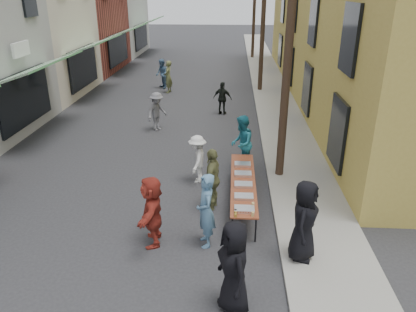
# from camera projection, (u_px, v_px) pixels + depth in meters

# --- Properties ---
(ground) EXTENTS (120.00, 120.00, 0.00)m
(ground) POSITION_uv_depth(u_px,v_px,m) (132.00, 219.00, 11.12)
(ground) COLOR #28282B
(ground) RESTS_ON ground
(sidewalk) EXTENTS (2.20, 60.00, 0.10)m
(sidewalk) POSITION_uv_depth(u_px,v_px,m) (271.00, 90.00, 24.60)
(sidewalk) COLOR gray
(sidewalk) RESTS_ON ground
(storefront_row) EXTENTS (8.00, 37.00, 9.00)m
(storefront_row) POSITION_uv_depth(u_px,v_px,m) (19.00, 19.00, 23.85)
(storefront_row) COLOR maroon
(storefront_row) RESTS_ON ground
(building_ochre) EXTENTS (10.00, 28.00, 10.00)m
(building_ochre) POSITION_uv_depth(u_px,v_px,m) (394.00, 4.00, 21.41)
(building_ochre) COLOR #AE953E
(building_ochre) RESTS_ON ground
(utility_pole_near) EXTENTS (0.26, 0.26, 9.00)m
(utility_pole_near) POSITION_uv_depth(u_px,v_px,m) (289.00, 38.00, 11.88)
(utility_pole_near) COLOR #2D2116
(utility_pole_near) RESTS_ON ground
(utility_pole_mid) EXTENTS (0.26, 0.26, 9.00)m
(utility_pole_mid) POSITION_uv_depth(u_px,v_px,m) (263.00, 13.00, 22.91)
(utility_pole_mid) COLOR #2D2116
(utility_pole_mid) RESTS_ON ground
(utility_pole_far) EXTENTS (0.26, 0.26, 9.00)m
(utility_pole_far) POSITION_uv_depth(u_px,v_px,m) (254.00, 4.00, 33.95)
(utility_pole_far) COLOR #2D2116
(utility_pole_far) RESTS_ON ground
(serving_table) EXTENTS (0.70, 4.00, 0.75)m
(serving_table) POSITION_uv_depth(u_px,v_px,m) (243.00, 182.00, 11.62)
(serving_table) COLOR brown
(serving_table) RESTS_ON ground
(catering_tray_sausage) EXTENTS (0.50, 0.33, 0.08)m
(catering_tray_sausage) POSITION_uv_depth(u_px,v_px,m) (244.00, 209.00, 10.07)
(catering_tray_sausage) COLOR maroon
(catering_tray_sausage) RESTS_ON serving_table
(catering_tray_foil_b) EXTENTS (0.50, 0.33, 0.08)m
(catering_tray_foil_b) POSITION_uv_depth(u_px,v_px,m) (244.00, 197.00, 10.67)
(catering_tray_foil_b) COLOR #B2B2B7
(catering_tray_foil_b) RESTS_ON serving_table
(catering_tray_buns) EXTENTS (0.50, 0.33, 0.08)m
(catering_tray_buns) POSITION_uv_depth(u_px,v_px,m) (243.00, 185.00, 11.31)
(catering_tray_buns) COLOR tan
(catering_tray_buns) RESTS_ON serving_table
(catering_tray_foil_d) EXTENTS (0.50, 0.33, 0.08)m
(catering_tray_foil_d) POSITION_uv_depth(u_px,v_px,m) (243.00, 174.00, 11.96)
(catering_tray_foil_d) COLOR #B2B2B7
(catering_tray_foil_d) RESTS_ON serving_table
(catering_tray_buns_end) EXTENTS (0.50, 0.33, 0.08)m
(catering_tray_buns_end) POSITION_uv_depth(u_px,v_px,m) (243.00, 164.00, 12.60)
(catering_tray_buns_end) COLOR tan
(catering_tray_buns_end) RESTS_ON serving_table
(condiment_jar_a) EXTENTS (0.07, 0.07, 0.08)m
(condiment_jar_a) POSITION_uv_depth(u_px,v_px,m) (235.00, 215.00, 9.81)
(condiment_jar_a) COLOR #A57F26
(condiment_jar_a) RESTS_ON serving_table
(condiment_jar_b) EXTENTS (0.07, 0.07, 0.08)m
(condiment_jar_b) POSITION_uv_depth(u_px,v_px,m) (235.00, 213.00, 9.90)
(condiment_jar_b) COLOR #A57F26
(condiment_jar_b) RESTS_ON serving_table
(condiment_jar_c) EXTENTS (0.07, 0.07, 0.08)m
(condiment_jar_c) POSITION_uv_depth(u_px,v_px,m) (236.00, 211.00, 9.99)
(condiment_jar_c) COLOR #A57F26
(condiment_jar_c) RESTS_ON serving_table
(cup_stack) EXTENTS (0.08, 0.08, 0.12)m
(cup_stack) POSITION_uv_depth(u_px,v_px,m) (253.00, 214.00, 9.82)
(cup_stack) COLOR tan
(cup_stack) RESTS_ON serving_table
(guest_front_a) EXTENTS (0.93, 1.12, 1.95)m
(guest_front_a) POSITION_uv_depth(u_px,v_px,m) (234.00, 267.00, 7.71)
(guest_front_a) COLOR black
(guest_front_a) RESTS_ON ground
(guest_front_b) EXTENTS (0.61, 0.78, 1.89)m
(guest_front_b) POSITION_uv_depth(u_px,v_px,m) (206.00, 211.00, 9.71)
(guest_front_b) COLOR teal
(guest_front_b) RESTS_ON ground
(guest_front_c) EXTENTS (0.85, 1.03, 1.94)m
(guest_front_c) POSITION_uv_depth(u_px,v_px,m) (241.00, 144.00, 13.76)
(guest_front_c) COLOR teal
(guest_front_c) RESTS_ON ground
(guest_front_d) EXTENTS (0.67, 1.07, 1.58)m
(guest_front_d) POSITION_uv_depth(u_px,v_px,m) (197.00, 159.00, 12.98)
(guest_front_d) COLOR silver
(guest_front_d) RESTS_ON ground
(guest_front_e) EXTENTS (0.66, 1.13, 1.82)m
(guest_front_e) POSITION_uv_depth(u_px,v_px,m) (213.00, 179.00, 11.39)
(guest_front_e) COLOR olive
(guest_front_e) RESTS_ON ground
(guest_queue_back) EXTENTS (0.68, 1.71, 1.80)m
(guest_queue_back) POSITION_uv_depth(u_px,v_px,m) (152.00, 211.00, 9.80)
(guest_queue_back) COLOR #9E2F22
(guest_queue_back) RESTS_ON ground
(server) EXTENTS (0.91, 1.10, 1.93)m
(server) POSITION_uv_depth(u_px,v_px,m) (304.00, 221.00, 9.07)
(server) COLOR black
(server) RESTS_ON sidewalk
(passerby_left) EXTENTS (1.13, 1.27, 1.70)m
(passerby_left) POSITION_uv_depth(u_px,v_px,m) (157.00, 111.00, 17.68)
(passerby_left) COLOR slate
(passerby_left) RESTS_ON ground
(passerby_mid) EXTENTS (1.02, 0.65, 1.61)m
(passerby_mid) POSITION_uv_depth(u_px,v_px,m) (223.00, 98.00, 19.92)
(passerby_mid) COLOR black
(passerby_mid) RESTS_ON ground
(passerby_right) EXTENTS (0.52, 0.73, 1.88)m
(passerby_right) POSITION_uv_depth(u_px,v_px,m) (168.00, 77.00, 23.94)
(passerby_right) COLOR #5D643A
(passerby_right) RESTS_ON ground
(passerby_far) EXTENTS (1.01, 1.09, 1.79)m
(passerby_far) POSITION_uv_depth(u_px,v_px,m) (162.00, 74.00, 24.95)
(passerby_far) COLOR #4A6B8F
(passerby_far) RESTS_ON ground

